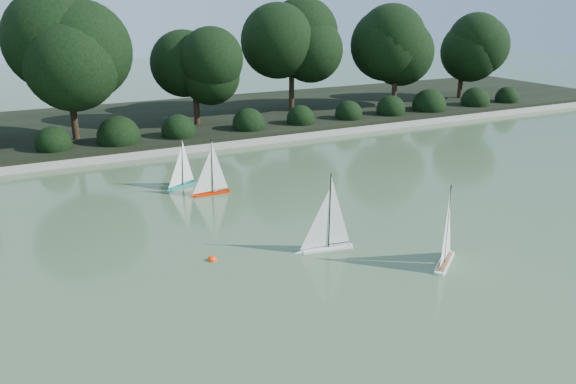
{
  "coord_description": "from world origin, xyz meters",
  "views": [
    {
      "loc": [
        -4.81,
        -6.93,
        4.25
      ],
      "look_at": [
        -0.06,
        2.43,
        0.7
      ],
      "focal_mm": 35.0,
      "sensor_mm": 36.0,
      "label": 1
    }
  ],
  "objects": [
    {
      "name": "sailboat_orange",
      "position": [
        -0.87,
        4.95,
        0.22
      ],
      "size": [
        1.02,
        0.19,
        1.4
      ],
      "color": "red",
      "rests_on": "ground"
    },
    {
      "name": "shrub_hedge",
      "position": [
        0.0,
        9.9,
        0.45
      ],
      "size": [
        29.1,
        1.1,
        1.1
      ],
      "color": "black",
      "rests_on": "ground"
    },
    {
      "name": "pond_coping",
      "position": [
        0.0,
        9.0,
        0.09
      ],
      "size": [
        40.0,
        0.35,
        0.18
      ],
      "primitive_type": "cube",
      "color": "gray",
      "rests_on": "ground"
    },
    {
      "name": "sailboat_white_b",
      "position": [
        1.61,
        -0.31,
        0.24
      ],
      "size": [
        0.97,
        0.79,
        1.52
      ],
      "color": "white",
      "rests_on": "ground"
    },
    {
      "name": "tree_line",
      "position": [
        1.23,
        11.44,
        2.64
      ],
      "size": [
        26.31,
        3.93,
        4.39
      ],
      "color": "black",
      "rests_on": "ground"
    },
    {
      "name": "far_bank",
      "position": [
        0.0,
        13.0,
        0.15
      ],
      "size": [
        40.0,
        8.0,
        0.3
      ],
      "primitive_type": "cube",
      "color": "black",
      "rests_on": "ground"
    },
    {
      "name": "sailboat_teal",
      "position": [
        -1.3,
        5.8,
        0.2
      ],
      "size": [
        0.91,
        0.5,
        1.29
      ],
      "color": "#15817A",
      "rests_on": "ground"
    },
    {
      "name": "ground",
      "position": [
        0.0,
        0.0,
        0.0
      ],
      "size": [
        80.0,
        80.0,
        0.0
      ],
      "primitive_type": "plane",
      "color": "#375030",
      "rests_on": "ground"
    },
    {
      "name": "race_buoy",
      "position": [
        -1.98,
        1.57,
        0.0
      ],
      "size": [
        0.17,
        0.17,
        0.17
      ],
      "primitive_type": "sphere",
      "color": "#F33D0C",
      "rests_on": "ground"
    },
    {
      "name": "sailboat_white_a",
      "position": [
        -0.07,
        1.07,
        0.24
      ],
      "size": [
        1.13,
        0.36,
        1.54
      ],
      "color": "white",
      "rests_on": "ground"
    }
  ]
}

